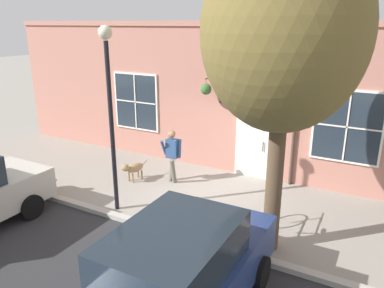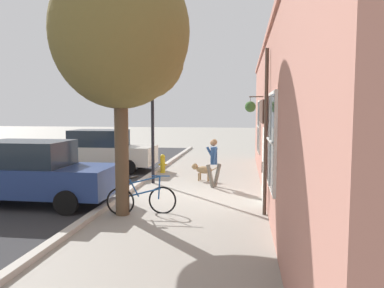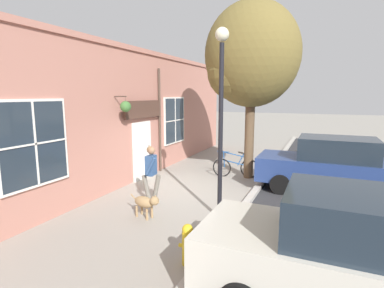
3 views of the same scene
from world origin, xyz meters
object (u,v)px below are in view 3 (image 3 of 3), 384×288
object	(u,v)px
street_tree_by_curb	(249,58)
parked_car_mid_block	(331,165)
parked_car_nearest_curb	(357,255)
fire_hydrant	(188,244)
street_lamp	(221,97)
leaning_bicycle	(236,167)
dog_on_leash	(146,202)
pedestrian_walking	(151,169)

from	to	relation	value
street_tree_by_curb	parked_car_mid_block	world-z (taller)	street_tree_by_curb
parked_car_nearest_curb	fire_hydrant	distance (m)	2.69
street_tree_by_curb	street_lamp	world-z (taller)	street_tree_by_curb
leaning_bicycle	parked_car_mid_block	size ratio (longest dim) A/B	0.40
parked_car_nearest_curb	parked_car_mid_block	world-z (taller)	same
dog_on_leash	street_lamp	distance (m)	3.18
fire_hydrant	parked_car_nearest_curb	bearing A→B (deg)	-3.81
street_tree_by_curb	fire_hydrant	world-z (taller)	street_tree_by_curb
street_tree_by_curb	parked_car_nearest_curb	distance (m)	7.86
parked_car_nearest_curb	pedestrian_walking	bearing A→B (deg)	151.03
fire_hydrant	street_tree_by_curb	bearing A→B (deg)	94.15
pedestrian_walking	street_tree_by_curb	world-z (taller)	street_tree_by_curb
dog_on_leash	fire_hydrant	xyz separation A→B (m)	(1.82, -1.48, -0.01)
pedestrian_walking	leaning_bicycle	distance (m)	3.89
dog_on_leash	street_tree_by_curb	distance (m)	6.26
leaning_bicycle	fire_hydrant	size ratio (longest dim) A/B	2.22
pedestrian_walking	street_lamp	bearing A→B (deg)	-9.32
parked_car_mid_block	fire_hydrant	bearing A→B (deg)	-113.15
dog_on_leash	parked_car_mid_block	size ratio (longest dim) A/B	0.23
street_tree_by_curb	parked_car_nearest_curb	size ratio (longest dim) A/B	1.46
street_tree_by_curb	parked_car_mid_block	size ratio (longest dim) A/B	1.46
street_tree_by_curb	street_lamp	xyz separation A→B (m)	(0.31, -3.96, -1.31)
pedestrian_walking	parked_car_mid_block	world-z (taller)	parked_car_mid_block
leaning_bicycle	parked_car_nearest_curb	world-z (taller)	parked_car_nearest_curb
street_tree_by_curb	parked_car_mid_block	bearing A→B (deg)	-11.65
parked_car_mid_block	pedestrian_walking	bearing A→B (deg)	-147.34
leaning_bicycle	parked_car_mid_block	bearing A→B (deg)	-9.28
dog_on_leash	parked_car_mid_block	distance (m)	5.90
street_lamp	leaning_bicycle	bearing A→B (deg)	99.81
pedestrian_walking	fire_hydrant	size ratio (longest dim) A/B	2.11
street_tree_by_curb	fire_hydrant	xyz separation A→B (m)	(0.45, -6.18, -3.92)
leaning_bicycle	street_tree_by_curb	bearing A→B (deg)	9.47
dog_on_leash	leaning_bicycle	size ratio (longest dim) A/B	0.58
leaning_bicycle	street_lamp	size ratio (longest dim) A/B	0.37
pedestrian_walking	parked_car_mid_block	size ratio (longest dim) A/B	0.38
parked_car_mid_block	fire_hydrant	distance (m)	6.10
dog_on_leash	parked_car_mid_block	bearing A→B (deg)	44.31
pedestrian_walking	street_tree_by_curb	xyz separation A→B (m)	(1.87, 3.60, 3.35)
pedestrian_walking	parked_car_nearest_curb	distance (m)	5.68
parked_car_mid_block	leaning_bicycle	bearing A→B (deg)	170.72
parked_car_mid_block	dog_on_leash	bearing A→B (deg)	-135.69
parked_car_nearest_curb	street_lamp	xyz separation A→B (m)	(-2.78, 2.39, 2.13)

